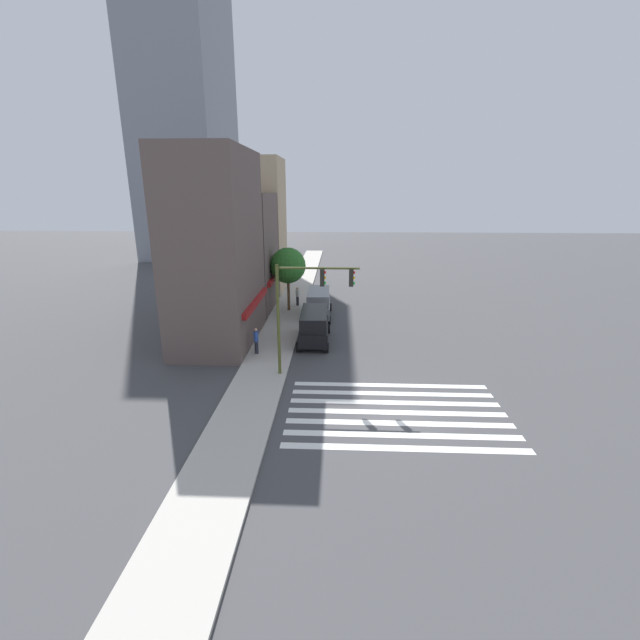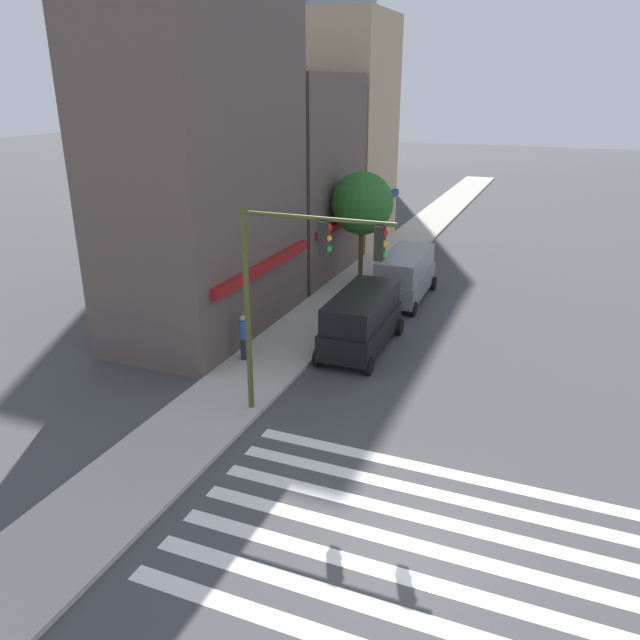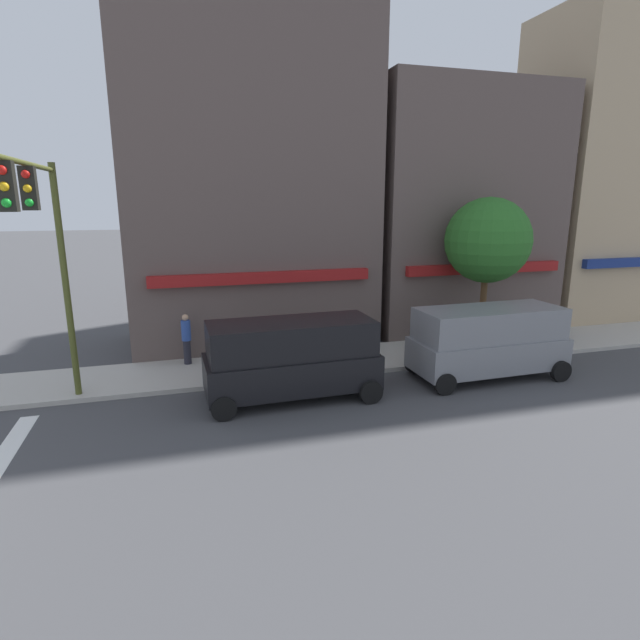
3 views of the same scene
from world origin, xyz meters
The scene contains 7 objects.
storefront_row centered at (17.95, 11.50, 6.35)m, with size 24.98×5.30×13.95m.
traffic_signal centered at (4.20, 4.76, 4.81)m, with size 0.32×4.68×6.69m.
van_black centered at (10.26, 4.70, 1.29)m, with size 5.04×2.22×2.34m.
van_grey centered at (16.83, 4.70, 1.29)m, with size 5.04×2.22×2.34m.
pedestrian_white_shirt centered at (20.13, 6.86, 1.07)m, with size 0.32×0.32×1.77m.
pedestrian_blue_shirt centered at (7.37, 8.39, 1.07)m, with size 0.32×0.32×1.77m.
street_tree centered at (18.44, 7.50, 4.24)m, with size 3.18×3.18×5.69m.
Camera 3 is at (7.23, -8.82, 5.70)m, focal length 28.00 mm.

